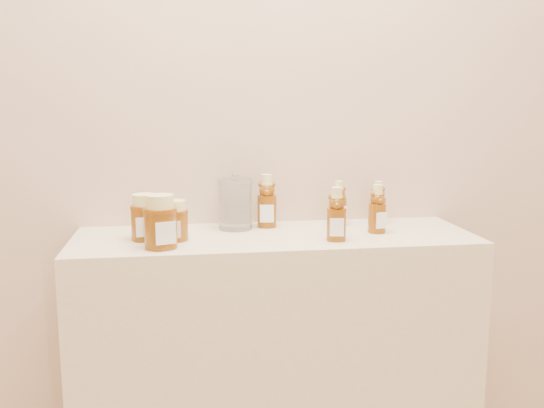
{
  "coord_description": "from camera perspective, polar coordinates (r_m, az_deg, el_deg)",
  "views": [
    {
      "loc": [
        -0.27,
        -0.21,
        1.3
      ],
      "look_at": [
        -0.01,
        1.52,
        1.0
      ],
      "focal_mm": 40.0,
      "sensor_mm": 36.0,
      "label": 1
    }
  ],
  "objects": [
    {
      "name": "bear_bottle_front_right",
      "position": [
        1.87,
        9.88,
        -0.15
      ],
      "size": [
        0.07,
        0.07,
        0.17
      ],
      "primitive_type": null,
      "rotation": [
        0.0,
        0.0,
        0.24
      ],
      "color": "#622F07",
      "rests_on": "display_table"
    },
    {
      "name": "honey_jar_back",
      "position": [
        1.77,
        -9.07,
        -1.54
      ],
      "size": [
        0.09,
        0.09,
        0.12
      ],
      "primitive_type": null,
      "rotation": [
        0.0,
        0.0,
        -0.2
      ],
      "color": "#622F07",
      "rests_on": "display_table"
    },
    {
      "name": "bear_bottle_back_left",
      "position": [
        1.92,
        -0.48,
        0.63
      ],
      "size": [
        0.07,
        0.07,
        0.19
      ],
      "primitive_type": null,
      "rotation": [
        0.0,
        0.0,
        -0.15
      ],
      "color": "#622F07",
      "rests_on": "display_table"
    },
    {
      "name": "bear_bottle_back_mid",
      "position": [
        1.97,
        6.27,
        0.36
      ],
      "size": [
        0.06,
        0.06,
        0.16
      ],
      "primitive_type": null,
      "rotation": [
        0.0,
        0.0,
        0.03
      ],
      "color": "#622F07",
      "rests_on": "display_table"
    },
    {
      "name": "bear_bottle_back_right",
      "position": [
        2.02,
        9.96,
        0.44
      ],
      "size": [
        0.06,
        0.06,
        0.16
      ],
      "primitive_type": null,
      "rotation": [
        0.0,
        0.0,
        -0.06
      ],
      "color": "#622F07",
      "rests_on": "display_table"
    },
    {
      "name": "wall_back",
      "position": [
        1.98,
        -0.61,
        11.2
      ],
      "size": [
        3.5,
        0.02,
        2.7
      ],
      "primitive_type": "cube",
      "color": "tan",
      "rests_on": "ground"
    },
    {
      "name": "glass_canister",
      "position": [
        1.9,
        -3.46,
        0.21
      ],
      "size": [
        0.12,
        0.12,
        0.17
      ],
      "primitive_type": null,
      "rotation": [
        0.0,
        0.0,
        -0.09
      ],
      "color": "white",
      "rests_on": "display_table"
    },
    {
      "name": "honey_jar_front",
      "position": [
        1.68,
        -10.47,
        -1.63
      ],
      "size": [
        0.12,
        0.12,
        0.15
      ],
      "primitive_type": null,
      "rotation": [
        0.0,
        0.0,
        0.34
      ],
      "color": "#622F07",
      "rests_on": "display_table"
    },
    {
      "name": "honey_jar_left",
      "position": [
        1.79,
        -11.85,
        -1.21
      ],
      "size": [
        0.09,
        0.09,
        0.13
      ],
      "primitive_type": null,
      "rotation": [
        0.0,
        0.0,
        0.04
      ],
      "color": "#622F07",
      "rests_on": "display_table"
    },
    {
      "name": "display_table",
      "position": [
        1.97,
        0.26,
        -15.78
      ],
      "size": [
        1.2,
        0.4,
        0.9
      ],
      "primitive_type": "cube",
      "color": "beige",
      "rests_on": "ground"
    },
    {
      "name": "bear_bottle_front_left",
      "position": [
        1.75,
        6.1,
        -0.62
      ],
      "size": [
        0.07,
        0.07,
        0.18
      ],
      "primitive_type": null,
      "rotation": [
        0.0,
        0.0,
        -0.21
      ],
      "color": "#622F07",
      "rests_on": "display_table"
    }
  ]
}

